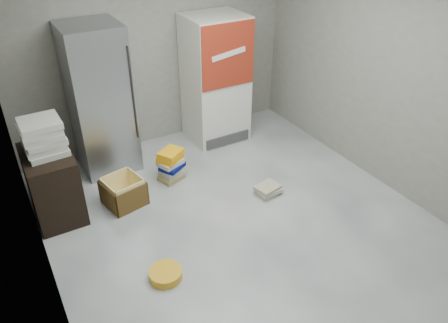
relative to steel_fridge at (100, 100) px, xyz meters
name	(u,v)px	position (x,y,z in m)	size (l,w,h in m)	color
ground	(250,233)	(0.90, -2.13, -0.95)	(5.00, 5.00, 0.00)	silver
room_shell	(256,77)	(0.90, -2.13, 0.85)	(4.04, 5.04, 2.82)	gray
steel_fridge	(100,100)	(0.00, 0.00, 0.00)	(0.70, 0.72, 1.90)	#B0B2B8
coke_cooler	(216,79)	(1.65, -0.01, -0.05)	(0.80, 0.73, 1.80)	silver
wood_shelf	(53,184)	(-0.83, -0.73, -0.55)	(0.50, 0.80, 0.80)	black
supply_box_stack	(42,137)	(-0.82, -0.72, 0.04)	(0.44, 0.43, 0.39)	beige
phonebook_stack_main	(171,165)	(0.58, -0.76, -0.73)	(0.38, 0.37, 0.43)	olive
phonebook_stack_side	(268,190)	(1.48, -1.64, -0.89)	(0.34, 0.28, 0.13)	tan
cardboard_box	(124,193)	(-0.11, -0.93, -0.81)	(0.50, 0.50, 0.34)	yellow
bucket_lid	(166,274)	(-0.16, -2.27, -0.91)	(0.32, 0.32, 0.09)	gold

